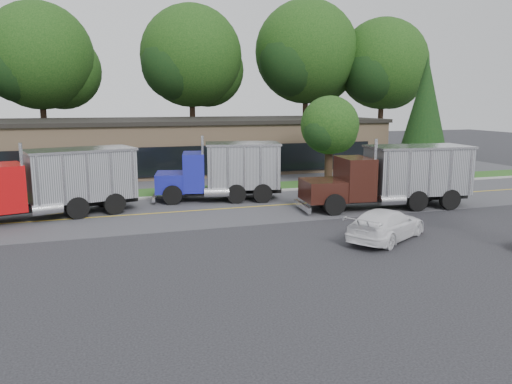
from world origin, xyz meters
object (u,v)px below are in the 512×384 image
dump_truck_red (56,181)px  dump_truck_maroon (396,175)px  rally_car (386,224)px  dump_truck_blue (226,170)px

dump_truck_red → dump_truck_maroon: 17.76m
dump_truck_red → rally_car: size_ratio=2.03×
dump_truck_red → dump_truck_blue: (9.16, 1.55, -0.01)m
dump_truck_blue → rally_car: bearing=123.8°
dump_truck_maroon → rally_car: bearing=59.8°
dump_truck_red → rally_car: dump_truck_red is taller
dump_truck_maroon → rally_car: 6.93m
dump_truck_blue → dump_truck_maroon: 9.64m
dump_truck_red → rally_car: (13.38, -8.94, -1.15)m
dump_truck_blue → rally_car: 11.36m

